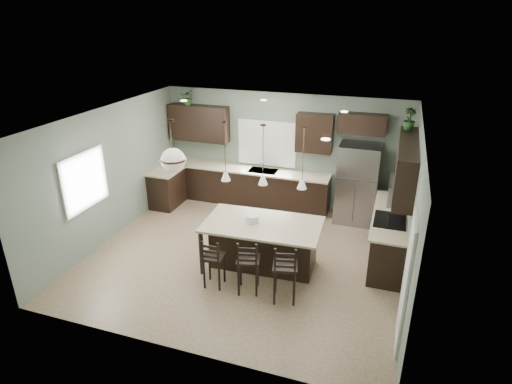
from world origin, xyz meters
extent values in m
plane|color=#9E8466|center=(0.00, 0.00, 0.00)|extent=(6.00, 6.00, 0.00)
cube|color=white|center=(2.98, -1.55, 1.02)|extent=(0.04, 0.82, 2.04)
cube|color=white|center=(-0.40, 2.73, 1.55)|extent=(1.35, 0.02, 1.00)
cube|color=white|center=(-2.98, -0.80, 1.55)|extent=(0.02, 1.10, 1.00)
cube|color=black|center=(-2.70, 1.70, 0.45)|extent=(0.60, 0.90, 0.90)
cube|color=beige|center=(-2.68, 1.70, 0.92)|extent=(0.66, 0.96, 0.04)
cube|color=black|center=(-0.85, 2.45, 0.45)|extent=(4.20, 0.60, 0.90)
cube|color=beige|center=(-0.85, 2.43, 0.92)|extent=(4.20, 0.66, 0.04)
cube|color=gray|center=(-0.40, 2.43, 0.94)|extent=(0.70, 0.45, 0.01)
cylinder|color=silver|center=(-0.40, 2.40, 1.08)|extent=(0.02, 0.02, 0.28)
cube|color=black|center=(-2.15, 2.58, 1.95)|extent=(1.55, 0.34, 0.90)
cube|color=black|center=(0.80, 2.58, 1.95)|extent=(0.85, 0.34, 0.90)
cube|color=black|center=(1.85, 2.58, 2.25)|extent=(1.05, 0.34, 0.45)
cube|color=black|center=(2.70, 0.87, 0.45)|extent=(0.60, 2.35, 0.90)
cube|color=beige|center=(2.68, 0.87, 0.92)|extent=(0.66, 2.35, 0.04)
cube|color=black|center=(2.68, 0.60, 0.94)|extent=(0.58, 0.75, 0.02)
cube|color=gray|center=(2.40, 0.60, 0.45)|extent=(0.01, 0.72, 0.60)
cube|color=black|center=(2.83, 0.87, 1.95)|extent=(0.34, 2.35, 0.90)
cube|color=gray|center=(2.78, 0.60, 1.55)|extent=(0.40, 0.75, 0.40)
cube|color=gray|center=(1.89, 2.32, 0.93)|extent=(0.90, 0.74, 1.85)
cube|color=black|center=(0.45, -0.25, 0.46)|extent=(2.22, 1.33, 0.92)
cylinder|color=silver|center=(0.25, -0.26, 0.99)|extent=(0.24, 0.24, 0.14)
cube|color=black|center=(-0.17, -1.11, 0.48)|extent=(0.38, 0.38, 0.97)
cube|color=black|center=(0.46, -1.08, 0.52)|extent=(0.47, 0.47, 1.04)
cube|color=black|center=(1.12, -1.11, 0.55)|extent=(0.49, 0.49, 1.09)
imported|color=#2B5123|center=(-2.40, 2.55, 2.59)|extent=(0.43, 0.40, 0.39)
imported|color=#254C21|center=(2.80, 1.76, 2.61)|extent=(0.31, 0.31, 0.42)
plane|color=slate|center=(0.00, 2.75, 1.40)|extent=(6.00, 0.00, 6.00)
plane|color=slate|center=(0.00, -2.75, 1.40)|extent=(6.00, 0.00, 6.00)
plane|color=slate|center=(-3.00, 0.00, 1.40)|extent=(0.00, 5.50, 5.50)
plane|color=slate|center=(3.00, 0.00, 1.40)|extent=(0.00, 5.50, 5.50)
plane|color=white|center=(0.00, 0.00, 2.80)|extent=(6.00, 6.00, 0.00)
camera|label=1|loc=(2.58, -6.97, 4.55)|focal=30.00mm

